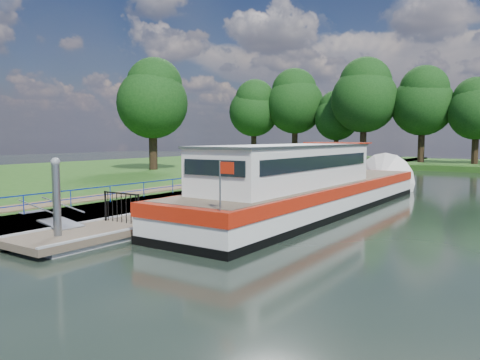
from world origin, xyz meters
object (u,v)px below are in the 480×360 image
Objects in this scene: car_a at (313,158)px; car_b at (300,157)px; car_c at (269,157)px; barge at (318,188)px; pontoon at (270,198)px; car_d at (319,157)px.

car_a is 1.08× the size of car_b.
car_a is at bearing 160.82° from car_c.
barge reaches higher than car_c.
pontoon is at bearing 158.86° from barge.
car_d is (-13.06, 28.55, 0.29)m from barge.
car_d is (3.79, 4.87, -0.01)m from car_c.
car_a is 4.79m from car_d.
car_c is 0.97× the size of car_d.
car_c reaches higher than pontoon.
pontoon is 25.85m from car_b.
barge reaches higher than car_d.
pontoon is at bearing 98.56° from car_c.
car_a reaches higher than car_b.
barge is 5.72× the size of car_a.
car_c reaches higher than car_d.
pontoon is 24.01m from car_a.
car_b is at bearing -125.52° from car_d.
car_a is (-11.73, 23.94, 0.38)m from barge.
car_c is (-3.04, -1.42, -0.02)m from car_b.
pontoon is 8.12× the size of car_a.
barge is 28.65m from car_b.
barge is 5.62× the size of car_c.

